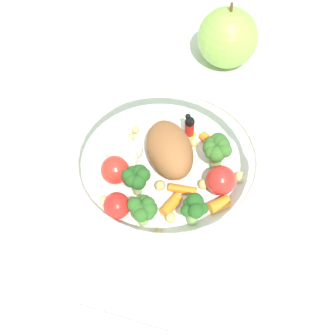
% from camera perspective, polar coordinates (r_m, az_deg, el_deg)
% --- Properties ---
extents(ground_plane, '(2.40, 2.40, 0.00)m').
position_cam_1_polar(ground_plane, '(0.53, -0.21, -2.51)').
color(ground_plane, silver).
extents(food_container, '(0.20, 0.20, 0.06)m').
position_cam_1_polar(food_container, '(0.51, -0.49, 0.17)').
color(food_container, white).
rests_on(food_container, ground_plane).
extents(loose_apple, '(0.08, 0.08, 0.09)m').
position_cam_1_polar(loose_apple, '(0.65, 7.22, 15.33)').
color(loose_apple, '#8CB74C').
rests_on(loose_apple, ground_plane).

